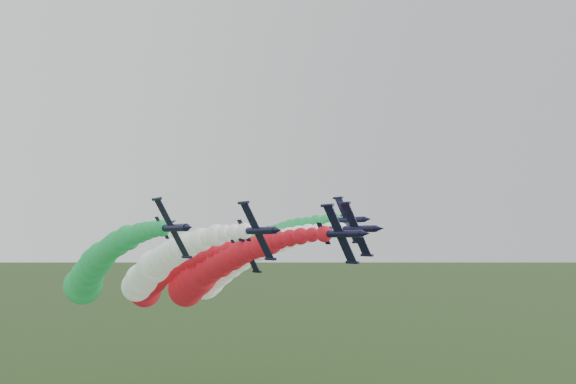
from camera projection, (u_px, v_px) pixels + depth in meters
name	position (u px, v px, depth m)	size (l,w,h in m)	color
jet_lead	(206.00, 275.00, 117.04)	(13.23, 69.39, 20.41)	black
jet_inner_left	(155.00, 269.00, 115.61)	(12.62, 68.78, 19.80)	black
jet_inner_right	(226.00, 268.00, 123.99)	(13.18, 69.34, 20.36)	black
jet_outer_left	(93.00, 270.00, 114.96)	(13.36, 69.52, 20.54)	black
jet_outer_right	(235.00, 257.00, 138.80)	(12.91, 69.07, 20.08)	black
jet_trail	(160.00, 278.00, 135.57)	(13.31, 69.47, 20.49)	black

